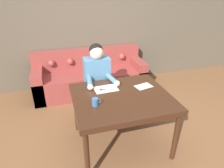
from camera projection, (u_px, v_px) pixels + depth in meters
name	position (u px, v px, depth m)	size (l,w,h in m)	color
ground_plane	(125.00, 143.00, 2.82)	(16.00, 16.00, 0.00)	brown
wall_back	(92.00, 23.00, 4.01)	(8.00, 0.06, 2.60)	brown
dining_table	(122.00, 101.00, 2.52)	(1.20, 1.04, 0.76)	#381E11
couch	(90.00, 76.00, 4.08)	(2.19, 0.77, 0.83)	brown
person	(98.00, 83.00, 3.08)	(0.45, 0.59, 1.25)	#33281E
pattern_paper_main	(106.00, 89.00, 2.64)	(0.31, 0.22, 0.00)	beige
pattern_paper_offcut	(144.00, 86.00, 2.71)	(0.25, 0.19, 0.00)	beige
scissors	(105.00, 89.00, 2.63)	(0.25, 0.09, 0.01)	silver
mug	(95.00, 102.00, 2.27)	(0.11, 0.08, 0.09)	#335B84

